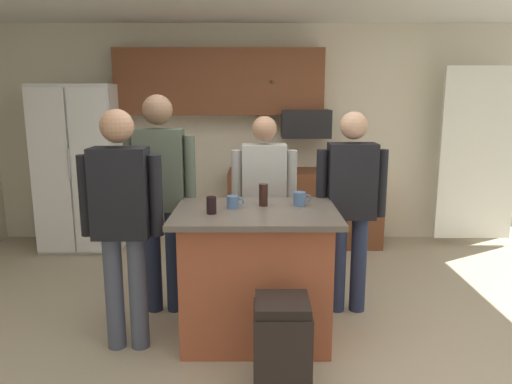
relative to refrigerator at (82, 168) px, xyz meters
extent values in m
plane|color=#B7A88E|center=(2.00, -2.38, -0.95)|extent=(7.04, 7.04, 0.00)
cube|color=beige|center=(2.00, 0.42, 0.35)|extent=(6.40, 0.10, 2.60)
cube|color=white|center=(4.60, 0.02, 0.15)|extent=(0.90, 0.06, 2.00)
cube|color=brown|center=(1.60, 0.22, 0.98)|extent=(2.40, 0.35, 0.75)
sphere|color=#4C3823|center=(2.20, 0.03, 0.98)|extent=(0.04, 0.04, 0.04)
cube|color=brown|center=(2.60, 0.10, -0.50)|extent=(1.80, 0.60, 0.90)
sphere|color=#4C3823|center=(3.05, -0.22, -0.50)|extent=(0.04, 0.04, 0.04)
cube|color=white|center=(0.00, 0.02, 0.00)|extent=(0.90, 0.70, 1.90)
cube|color=white|center=(-0.23, -0.35, 0.00)|extent=(0.43, 0.04, 1.82)
cube|color=white|center=(0.23, -0.35, 0.00)|extent=(0.43, 0.04, 1.82)
cylinder|color=#B2B2B7|center=(0.00, -0.38, 0.09)|extent=(0.02, 0.02, 0.35)
cube|color=black|center=(2.60, 0.12, 0.50)|extent=(0.56, 0.40, 0.32)
cube|color=#AD5638|center=(2.02, -2.21, -0.48)|extent=(1.04, 0.73, 0.94)
cube|color=#60564C|center=(2.02, -2.21, 0.01)|extent=(1.18, 0.87, 0.04)
cylinder|color=#4C5166|center=(1.02, -2.36, -0.54)|extent=(0.13, 0.13, 0.83)
cylinder|color=#4C5166|center=(1.19, -2.36, -0.54)|extent=(0.13, 0.13, 0.83)
cube|color=black|center=(1.10, -2.36, 0.19)|extent=(0.38, 0.22, 0.62)
sphere|color=tan|center=(1.10, -2.36, 0.64)|extent=(0.22, 0.22, 0.22)
cylinder|color=black|center=(0.86, -2.36, 0.17)|extent=(0.09, 0.09, 0.56)
cylinder|color=black|center=(1.34, -2.36, 0.17)|extent=(0.09, 0.09, 0.56)
cylinder|color=#232D4C|center=(2.70, -1.76, -0.55)|extent=(0.13, 0.13, 0.81)
cylinder|color=#232D4C|center=(2.87, -1.76, -0.55)|extent=(0.13, 0.13, 0.81)
cube|color=black|center=(2.79, -1.76, 0.16)|extent=(0.38, 0.22, 0.61)
sphere|color=tan|center=(2.79, -1.76, 0.60)|extent=(0.22, 0.22, 0.22)
cylinder|color=black|center=(2.55, -1.76, 0.14)|extent=(0.09, 0.09, 0.54)
cylinder|color=black|center=(3.03, -1.76, 0.14)|extent=(0.09, 0.09, 0.54)
cylinder|color=#4C5166|center=(2.01, -1.42, -0.56)|extent=(0.13, 0.13, 0.78)
cylinder|color=#4C5166|center=(2.18, -1.42, -0.56)|extent=(0.13, 0.13, 0.78)
cube|color=#B7B7B2|center=(2.09, -1.42, 0.13)|extent=(0.38, 0.22, 0.59)
sphere|color=tan|center=(2.09, -1.42, 0.56)|extent=(0.21, 0.21, 0.21)
cylinder|color=#B7B7B2|center=(1.85, -1.42, 0.11)|extent=(0.09, 0.09, 0.53)
cylinder|color=#B7B7B2|center=(2.33, -1.42, 0.11)|extent=(0.09, 0.09, 0.53)
cylinder|color=#232D4C|center=(1.17, -1.75, -0.51)|extent=(0.13, 0.13, 0.87)
cylinder|color=#232D4C|center=(1.34, -1.75, -0.51)|extent=(0.13, 0.13, 0.87)
cube|color=#4C5647|center=(1.25, -1.75, 0.25)|extent=(0.38, 0.22, 0.65)
sphere|color=#8C664C|center=(1.25, -1.75, 0.73)|extent=(0.24, 0.24, 0.24)
cylinder|color=#4C5647|center=(1.01, -1.75, 0.23)|extent=(0.09, 0.09, 0.59)
cylinder|color=#4C5647|center=(1.49, -1.75, 0.23)|extent=(0.09, 0.09, 0.59)
cylinder|color=#4C6B99|center=(2.35, -2.06, 0.08)|extent=(0.09, 0.09, 0.10)
torus|color=#4C6B99|center=(2.41, -2.06, 0.09)|extent=(0.06, 0.01, 0.06)
cylinder|color=black|center=(2.08, -2.07, 0.11)|extent=(0.07, 0.07, 0.17)
cylinder|color=black|center=(1.71, -2.31, 0.09)|extent=(0.07, 0.07, 0.12)
cylinder|color=#4C6B99|center=(1.85, -2.15, 0.08)|extent=(0.08, 0.08, 0.09)
torus|color=#4C6B99|center=(1.91, -2.15, 0.08)|extent=(0.06, 0.01, 0.06)
cube|color=black|center=(2.18, -2.92, -0.67)|extent=(0.34, 0.34, 0.55)
cube|color=black|center=(2.18, -2.92, -0.37)|extent=(0.32, 0.32, 0.06)
camera|label=1|loc=(2.02, -5.60, 0.86)|focal=34.23mm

